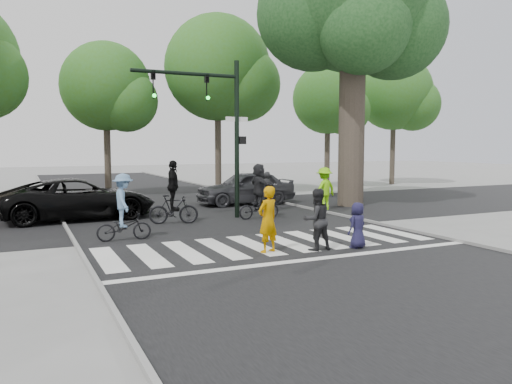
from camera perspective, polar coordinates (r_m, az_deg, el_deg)
ground at (r=13.44m, az=3.57°, el=-6.69°), size 120.00×120.00×0.00m
road_stem at (r=17.91m, az=-4.20°, el=-3.65°), size 10.00×70.00×0.01m
road_cross at (r=20.71m, az=-7.20°, el=-2.46°), size 70.00×10.00×0.01m
curb_left at (r=16.78m, az=-20.55°, el=-4.43°), size 0.10×70.00×0.10m
curb_right at (r=20.26m, az=9.26°, el=-2.53°), size 0.10×70.00×0.10m
crosswalk at (r=14.01m, az=2.26°, el=-6.16°), size 10.00×3.85×0.01m
traffic_signal at (r=18.97m, az=-4.59°, el=8.65°), size 4.45×0.29×6.00m
eucalyptus at (r=24.50m, az=10.92°, el=20.11°), size 8.30×7.20×13.00m
bg_tree_2 at (r=28.65m, az=-16.25°, el=11.10°), size 5.04×4.80×8.40m
bg_tree_3 at (r=29.12m, az=-3.67°, el=13.51°), size 6.30×6.00×10.20m
bg_tree_4 at (r=33.43m, az=8.72°, el=10.15°), size 4.83×4.60×8.15m
bg_tree_5 at (r=37.62m, az=16.02°, el=10.57°), size 5.67×5.40×9.30m
pedestrian_woman at (r=13.04m, az=1.36°, el=-3.15°), size 0.74×0.61×1.75m
pedestrian_child at (r=13.89m, az=11.53°, el=-3.76°), size 0.70×0.55×1.26m
pedestrian_adult at (r=13.41m, az=6.92°, el=-3.14°), size 0.81×0.64×1.66m
cyclist_left at (r=15.14m, az=-14.89°, el=-2.19°), size 1.60×1.05×1.99m
cyclist_mid at (r=18.00m, az=-9.43°, el=-0.68°), size 1.81×1.14×2.28m
cyclist_right at (r=19.01m, az=0.35°, el=-0.26°), size 1.68×1.57×2.12m
car_suv at (r=20.05m, az=-19.58°, el=-0.74°), size 5.77×2.88×1.57m
car_grey at (r=23.75m, az=-1.22°, el=0.51°), size 4.70×1.91×1.60m
bystander_hivis at (r=21.83m, az=7.81°, el=0.38°), size 1.33×0.95×1.86m
bystander_dark at (r=22.52m, az=1.18°, el=0.28°), size 0.67×0.52×1.63m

